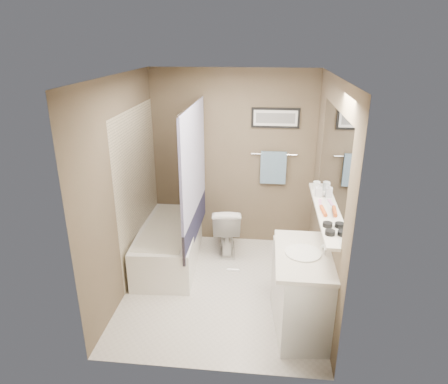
# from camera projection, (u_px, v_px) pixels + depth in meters

# --- Properties ---
(ground) EXTENTS (2.50, 2.50, 0.00)m
(ground) POSITION_uv_depth(u_px,v_px,m) (223.00, 288.00, 4.69)
(ground) COLOR silver
(ground) RESTS_ON ground
(ceiling) EXTENTS (2.20, 2.50, 0.04)m
(ceiling) POSITION_uv_depth(u_px,v_px,m) (222.00, 78.00, 3.83)
(ceiling) COLOR white
(ceiling) RESTS_ON wall_back
(wall_back) EXTENTS (2.20, 0.04, 2.40)m
(wall_back) POSITION_uv_depth(u_px,v_px,m) (233.00, 160.00, 5.39)
(wall_back) COLOR brown
(wall_back) RESTS_ON ground
(wall_front) EXTENTS (2.20, 0.04, 2.40)m
(wall_front) POSITION_uv_depth(u_px,v_px,m) (205.00, 249.00, 3.11)
(wall_front) COLOR brown
(wall_front) RESTS_ON ground
(wall_left) EXTENTS (0.04, 2.50, 2.40)m
(wall_left) POSITION_uv_depth(u_px,v_px,m) (124.00, 189.00, 4.36)
(wall_left) COLOR brown
(wall_left) RESTS_ON ground
(wall_right) EXTENTS (0.04, 2.50, 2.40)m
(wall_right) POSITION_uv_depth(u_px,v_px,m) (326.00, 197.00, 4.14)
(wall_right) COLOR brown
(wall_right) RESTS_ON ground
(tile_surround) EXTENTS (0.02, 1.55, 2.00)m
(tile_surround) POSITION_uv_depth(u_px,v_px,m) (139.00, 190.00, 4.90)
(tile_surround) COLOR #BFB090
(tile_surround) RESTS_ON wall_left
(curtain_rod) EXTENTS (0.02, 1.55, 0.02)m
(curtain_rod) POSITION_uv_depth(u_px,v_px,m) (192.00, 104.00, 4.45)
(curtain_rod) COLOR silver
(curtain_rod) RESTS_ON wall_left
(curtain_upper) EXTENTS (0.03, 1.45, 1.28)m
(curtain_upper) POSITION_uv_depth(u_px,v_px,m) (193.00, 160.00, 4.68)
(curtain_upper) COLOR silver
(curtain_upper) RESTS_ON curtain_rod
(curtain_lower) EXTENTS (0.03, 1.45, 0.36)m
(curtain_lower) POSITION_uv_depth(u_px,v_px,m) (195.00, 223.00, 4.98)
(curtain_lower) COLOR #22213F
(curtain_lower) RESTS_ON curtain_rod
(mirror) EXTENTS (0.02, 1.60, 1.00)m
(mirror) POSITION_uv_depth(u_px,v_px,m) (333.00, 162.00, 3.85)
(mirror) COLOR silver
(mirror) RESTS_ON wall_right
(shelf) EXTENTS (0.12, 1.60, 0.03)m
(shelf) POSITION_uv_depth(u_px,v_px,m) (322.00, 211.00, 4.05)
(shelf) COLOR silver
(shelf) RESTS_ON wall_right
(towel_bar) EXTENTS (0.60, 0.02, 0.02)m
(towel_bar) POSITION_uv_depth(u_px,v_px,m) (274.00, 154.00, 5.29)
(towel_bar) COLOR silver
(towel_bar) RESTS_ON wall_back
(towel) EXTENTS (0.34, 0.05, 0.44)m
(towel) POSITION_uv_depth(u_px,v_px,m) (273.00, 168.00, 5.33)
(towel) COLOR #8AB0C8
(towel) RESTS_ON towel_bar
(art_frame) EXTENTS (0.62, 0.02, 0.26)m
(art_frame) POSITION_uv_depth(u_px,v_px,m) (275.00, 118.00, 5.13)
(art_frame) COLOR black
(art_frame) RESTS_ON wall_back
(art_mat) EXTENTS (0.56, 0.00, 0.20)m
(art_mat) POSITION_uv_depth(u_px,v_px,m) (275.00, 118.00, 5.12)
(art_mat) COLOR white
(art_mat) RESTS_ON art_frame
(art_image) EXTENTS (0.50, 0.00, 0.13)m
(art_image) POSITION_uv_depth(u_px,v_px,m) (275.00, 118.00, 5.11)
(art_image) COLOR #595959
(art_image) RESTS_ON art_mat
(door) EXTENTS (0.80, 0.02, 2.00)m
(door) POSITION_uv_depth(u_px,v_px,m) (275.00, 276.00, 3.12)
(door) COLOR silver
(door) RESTS_ON wall_front
(door_handle) EXTENTS (0.10, 0.02, 0.02)m
(door_handle) POSITION_uv_depth(u_px,v_px,m) (233.00, 270.00, 3.20)
(door_handle) COLOR silver
(door_handle) RESTS_ON door
(bathtub) EXTENTS (0.79, 1.54, 0.50)m
(bathtub) POSITION_uv_depth(u_px,v_px,m) (170.00, 244.00, 5.16)
(bathtub) COLOR white
(bathtub) RESTS_ON ground
(tub_rim) EXTENTS (0.56, 1.36, 0.02)m
(tub_rim) POSITION_uv_depth(u_px,v_px,m) (169.00, 227.00, 5.07)
(tub_rim) COLOR silver
(tub_rim) RESTS_ON bathtub
(toilet) EXTENTS (0.44, 0.69, 0.67)m
(toilet) POSITION_uv_depth(u_px,v_px,m) (226.00, 228.00, 5.40)
(toilet) COLOR white
(toilet) RESTS_ON ground
(vanity) EXTENTS (0.59, 0.95, 0.80)m
(vanity) POSITION_uv_depth(u_px,v_px,m) (302.00, 293.00, 3.92)
(vanity) COLOR silver
(vanity) RESTS_ON ground
(countertop) EXTENTS (0.54, 0.96, 0.04)m
(countertop) POSITION_uv_depth(u_px,v_px,m) (304.00, 256.00, 3.77)
(countertop) COLOR beige
(countertop) RESTS_ON vanity
(sink_basin) EXTENTS (0.34, 0.34, 0.01)m
(sink_basin) POSITION_uv_depth(u_px,v_px,m) (303.00, 253.00, 3.76)
(sink_basin) COLOR silver
(sink_basin) RESTS_ON countertop
(faucet_spout) EXTENTS (0.02, 0.02, 0.10)m
(faucet_spout) POSITION_uv_depth(u_px,v_px,m) (325.00, 250.00, 3.73)
(faucet_spout) COLOR silver
(faucet_spout) RESTS_ON countertop
(faucet_knob) EXTENTS (0.05, 0.05, 0.05)m
(faucet_knob) POSITION_uv_depth(u_px,v_px,m) (324.00, 247.00, 3.83)
(faucet_knob) COLOR silver
(faucet_knob) RESTS_ON countertop
(candle_bowl_near) EXTENTS (0.09, 0.09, 0.04)m
(candle_bowl_near) POSITION_uv_depth(u_px,v_px,m) (330.00, 233.00, 3.52)
(candle_bowl_near) COLOR black
(candle_bowl_near) RESTS_ON shelf
(candle_bowl_far) EXTENTS (0.09, 0.09, 0.04)m
(candle_bowl_far) POSITION_uv_depth(u_px,v_px,m) (328.00, 225.00, 3.67)
(candle_bowl_far) COLOR black
(candle_bowl_far) RESTS_ON shelf
(hair_brush_front) EXTENTS (0.06, 0.22, 0.04)m
(hair_brush_front) POSITION_uv_depth(u_px,v_px,m) (323.00, 211.00, 3.96)
(hair_brush_front) COLOR #C24D1B
(hair_brush_front) RESTS_ON shelf
(pink_comb) EXTENTS (0.05, 0.16, 0.01)m
(pink_comb) POSITION_uv_depth(u_px,v_px,m) (320.00, 202.00, 4.22)
(pink_comb) COLOR pink
(pink_comb) RESTS_ON shelf
(glass_jar) EXTENTS (0.08, 0.08, 0.10)m
(glass_jar) POSITION_uv_depth(u_px,v_px,m) (317.00, 186.00, 4.55)
(glass_jar) COLOR white
(glass_jar) RESTS_ON shelf
(soap_bottle) EXTENTS (0.08, 0.08, 0.16)m
(soap_bottle) POSITION_uv_depth(u_px,v_px,m) (319.00, 190.00, 4.35)
(soap_bottle) COLOR #999999
(soap_bottle) RESTS_ON shelf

